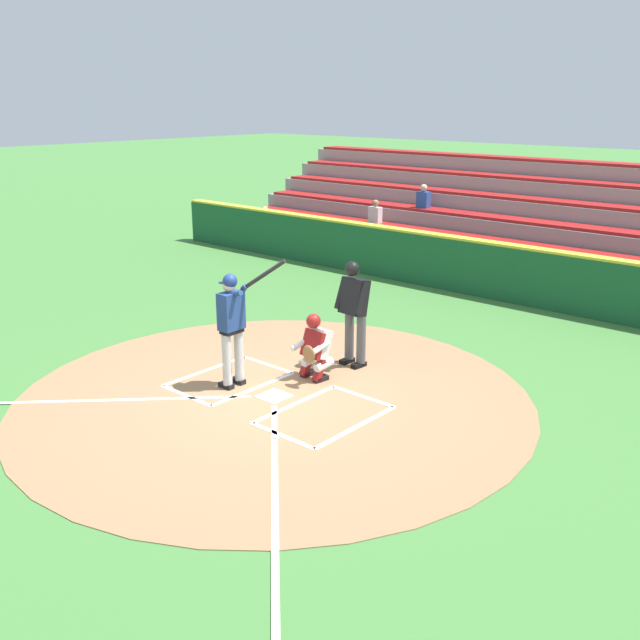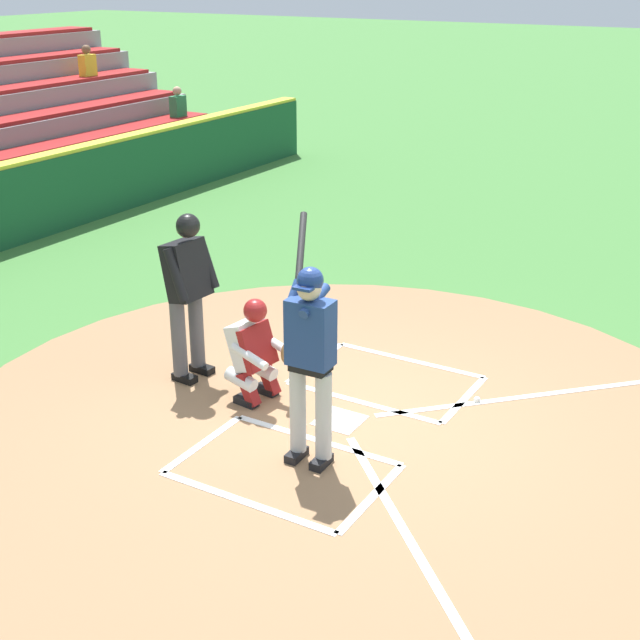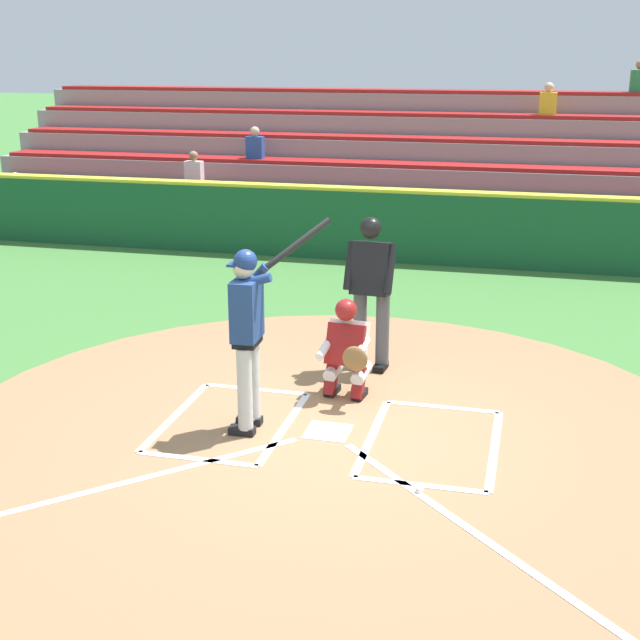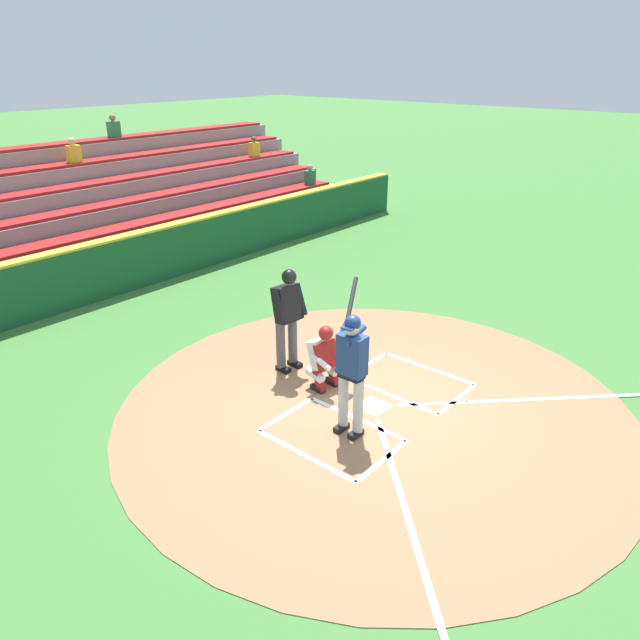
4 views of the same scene
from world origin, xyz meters
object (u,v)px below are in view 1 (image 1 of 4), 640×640
object	(u,v)px
batter	(232,322)
plate_umpire	(354,306)
baseball	(276,438)
catcher	(315,345)

from	to	relation	value
batter	plate_umpire	distance (m)	2.18
plate_umpire	baseball	world-z (taller)	plate_umpire
batter	baseball	distance (m)	2.31
batter	catcher	size ratio (longest dim) A/B	1.88
batter	plate_umpire	bearing A→B (deg)	-112.58
catcher	baseball	bearing A→B (deg)	118.31
batter	plate_umpire	size ratio (longest dim) A/B	1.14
catcher	baseball	xyz separation A→B (m)	(-1.08, 2.01, -0.55)
batter	baseball	size ratio (longest dim) A/B	28.76
batter	catcher	xyz separation A→B (m)	(-0.76, -1.10, -0.51)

